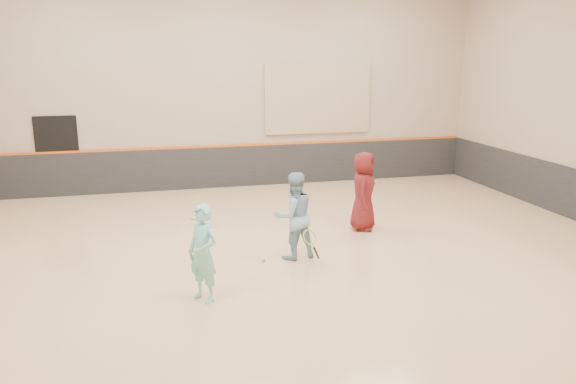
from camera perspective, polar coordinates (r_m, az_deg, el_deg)
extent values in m
cube|color=tan|center=(10.92, -2.00, -7.02)|extent=(15.00, 12.00, 0.20)
cube|color=tan|center=(16.15, -6.69, 10.95)|extent=(15.00, 0.02, 6.00)
cube|color=tan|center=(4.57, 13.83, 3.55)|extent=(15.00, 0.02, 6.00)
cube|color=#232326|center=(16.40, -6.44, 2.54)|extent=(14.90, 0.04, 1.20)
cube|color=#D85914|center=(16.29, -6.49, 4.67)|extent=(14.90, 0.03, 0.06)
cube|color=tan|center=(16.72, 3.07, 9.40)|extent=(3.20, 0.08, 2.00)
cube|color=black|center=(16.36, -22.33, 3.34)|extent=(1.10, 0.05, 2.20)
imported|color=#7DD9D5|center=(8.85, -8.63, -6.18)|extent=(0.65, 0.68, 1.56)
imported|color=#84B1CC|center=(10.54, 0.61, -2.43)|extent=(0.92, 0.78, 1.67)
imported|color=maroon|center=(12.41, 7.68, 0.10)|extent=(0.87, 1.00, 1.74)
sphere|color=#AFCC2F|center=(10.60, -2.51, -6.90)|extent=(0.07, 0.07, 0.07)
sphere|color=#C1D431|center=(12.26, 8.87, 1.00)|extent=(0.07, 0.07, 0.07)
sphere|color=yellow|center=(12.60, -8.50, -3.65)|extent=(0.07, 0.07, 0.07)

